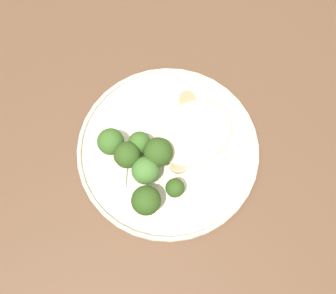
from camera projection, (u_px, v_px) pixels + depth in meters
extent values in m
plane|color=#665B51|center=(154.00, 215.00, 1.36)|extent=(6.00, 6.00, 0.00)
cube|color=brown|center=(140.00, 140.00, 0.68)|extent=(1.40, 1.00, 0.04)
cylinder|color=beige|center=(168.00, 150.00, 0.65)|extent=(0.29, 0.29, 0.01)
torus|color=beige|center=(168.00, 148.00, 0.65)|extent=(0.29, 0.29, 0.01)
ellipsoid|color=beige|center=(194.00, 132.00, 0.64)|extent=(0.13, 0.10, 0.03)
cylinder|color=beige|center=(195.00, 129.00, 0.65)|extent=(0.02, 0.02, 0.02)
cylinder|color=#988766|center=(195.00, 127.00, 0.64)|extent=(0.02, 0.02, 0.00)
cylinder|color=beige|center=(181.00, 139.00, 0.64)|extent=(0.03, 0.03, 0.01)
cylinder|color=#988766|center=(182.00, 137.00, 0.63)|extent=(0.03, 0.03, 0.00)
cylinder|color=beige|center=(178.00, 165.00, 0.63)|extent=(0.03, 0.03, 0.01)
cylinder|color=#988766|center=(179.00, 164.00, 0.62)|extent=(0.02, 0.02, 0.00)
cylinder|color=#E5C689|center=(188.00, 101.00, 0.67)|extent=(0.03, 0.03, 0.01)
cylinder|color=#958159|center=(188.00, 99.00, 0.66)|extent=(0.03, 0.03, 0.00)
cylinder|color=#7A994C|center=(146.00, 175.00, 0.62)|extent=(0.01, 0.01, 0.02)
sphere|color=#42702D|center=(146.00, 170.00, 0.60)|extent=(0.04, 0.04, 0.04)
cylinder|color=#89A356|center=(141.00, 148.00, 0.64)|extent=(0.02, 0.02, 0.02)
sphere|color=#386023|center=(140.00, 143.00, 0.61)|extent=(0.03, 0.03, 0.03)
cylinder|color=#89A356|center=(175.00, 191.00, 0.62)|extent=(0.02, 0.02, 0.02)
sphere|color=#2D4C19|center=(175.00, 188.00, 0.60)|extent=(0.03, 0.03, 0.03)
cylinder|color=#7A994C|center=(129.00, 161.00, 0.63)|extent=(0.02, 0.02, 0.03)
sphere|color=#2D4C19|center=(127.00, 155.00, 0.60)|extent=(0.04, 0.04, 0.04)
cylinder|color=#7A994C|center=(147.00, 205.00, 0.61)|extent=(0.02, 0.02, 0.03)
sphere|color=#2D4C19|center=(146.00, 200.00, 0.58)|extent=(0.04, 0.04, 0.04)
cylinder|color=#7A994C|center=(157.00, 160.00, 0.63)|extent=(0.02, 0.02, 0.03)
sphere|color=#2D4C19|center=(156.00, 153.00, 0.60)|extent=(0.04, 0.04, 0.04)
cylinder|color=#7A994C|center=(113.00, 147.00, 0.64)|extent=(0.01, 0.01, 0.02)
sphere|color=#386023|center=(110.00, 141.00, 0.61)|extent=(0.04, 0.04, 0.04)
cube|color=silver|center=(152.00, 188.00, 0.62)|extent=(0.05, 0.01, 0.00)
cube|color=silver|center=(137.00, 155.00, 0.64)|extent=(0.03, 0.03, 0.00)
cube|color=silver|center=(125.00, 174.00, 0.63)|extent=(0.03, 0.04, 0.00)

